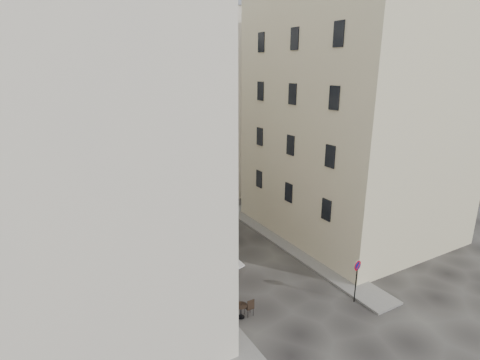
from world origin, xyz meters
TOP-DOWN VIEW (x-y plane):
  - ground at (0.00, 0.00)m, footprint 90.00×90.00m
  - sidewalk_left at (-4.50, 4.00)m, footprint 2.00×22.00m
  - sidewalk_right at (4.50, 3.00)m, footprint 2.00×18.00m
  - building_left at (-10.50, 3.00)m, footprint 12.20×16.20m
  - building_right at (10.50, 3.50)m, footprint 12.20×14.20m
  - building_back at (-1.00, 19.00)m, footprint 18.20×10.20m
  - cafe_storefront at (-4.32, 1.00)m, footprint 1.74×7.30m
  - stone_steps at (0.00, 12.57)m, footprint 9.00×3.15m
  - bollard_near at (-3.25, -1.00)m, footprint 0.12×0.12m
  - bollard_mid at (-3.25, 2.50)m, footprint 0.12×0.12m
  - bollard_far at (-3.25, 6.00)m, footprint 0.12×0.12m
  - no_parking_sign at (3.30, -4.46)m, footprint 0.58×0.15m
  - bistro_table_a at (-2.99, -2.52)m, footprint 1.40×0.66m
  - bistro_table_b at (-3.14, -0.14)m, footprint 1.16×0.54m
  - bistro_table_c at (-3.54, 1.63)m, footprint 1.25×0.58m
  - bistro_table_d at (-3.37, 3.00)m, footprint 1.31×0.62m
  - bistro_table_e at (-3.57, 4.71)m, footprint 1.40×0.66m
  - pedestrian at (-3.20, 0.59)m, footprint 0.68×0.46m

SIDE VIEW (x-z plane):
  - ground at x=0.00m, z-range 0.00..0.00m
  - sidewalk_left at x=-4.50m, z-range 0.00..0.12m
  - sidewalk_right at x=4.50m, z-range 0.00..0.12m
  - stone_steps at x=0.00m, z-range 0.00..0.80m
  - bistro_table_b at x=-3.14m, z-range 0.01..0.82m
  - bistro_table_c at x=-3.54m, z-range 0.01..0.89m
  - bistro_table_d at x=-3.37m, z-range 0.01..0.93m
  - bistro_table_a at x=-2.99m, z-range 0.01..1.00m
  - bistro_table_e at x=-3.57m, z-range 0.01..1.00m
  - bollard_near at x=-3.25m, z-range 0.04..1.02m
  - bollard_mid at x=-3.25m, z-range 0.04..1.02m
  - bollard_far at x=-3.25m, z-range 0.04..1.02m
  - pedestrian at x=-3.20m, z-range 0.00..1.84m
  - no_parking_sign at x=3.30m, z-range 0.54..3.11m
  - cafe_storefront at x=-4.32m, z-range 0.13..3.63m
  - building_right at x=10.50m, z-range 0.01..18.61m
  - building_back at x=-1.00m, z-range 0.01..18.61m
  - building_left at x=-10.50m, z-range 0.01..20.61m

